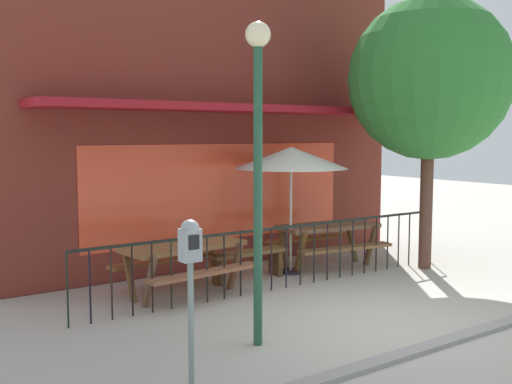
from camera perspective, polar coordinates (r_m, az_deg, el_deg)
ground at (r=7.87m, az=12.82°, el=-12.17°), size 40.00×40.00×0.00m
pub_storefront at (r=10.81m, az=-3.84°, el=7.55°), size 8.05×1.51×5.55m
patio_fence_front at (r=9.26m, az=2.90°, el=-5.14°), size 6.78×0.04×0.97m
picnic_table_left at (r=8.89m, az=-6.92°, el=-5.95°), size 1.92×1.52×0.79m
picnic_table_right at (r=10.75m, az=6.84°, el=-3.94°), size 1.96×1.58×0.79m
patio_umbrella at (r=10.10m, az=3.36°, el=3.22°), size 1.92×1.92×2.16m
patio_bench at (r=9.81m, az=-0.74°, el=-6.35°), size 1.40×0.34×0.48m
parking_meter_near at (r=5.53m, az=-6.27°, el=-6.37°), size 0.18×0.17×1.61m
street_tree at (r=10.93m, az=16.20°, el=10.28°), size 2.81×2.81×4.73m
street_lamp at (r=6.58m, az=0.19°, el=5.49°), size 0.28×0.28×3.58m
curb_edge at (r=7.37m, az=17.78°, el=-13.55°), size 11.26×0.20×0.11m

